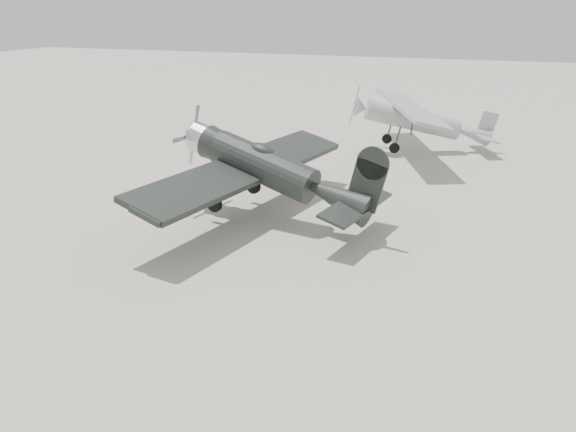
# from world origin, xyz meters

# --- Properties ---
(ground) EXTENTS (160.00, 160.00, 0.00)m
(ground) POSITION_xyz_m (0.00, 0.00, 0.00)
(ground) COLOR #A59F93
(ground) RESTS_ON ground
(lowwing_monoplane) EXTENTS (8.42, 11.70, 3.75)m
(lowwing_monoplane) POSITION_xyz_m (-1.48, 5.62, 1.99)
(lowwing_monoplane) COLOR black
(lowwing_monoplane) RESTS_ON ground
(highwing_monoplane) EXTENTS (8.16, 11.09, 3.20)m
(highwing_monoplane) POSITION_xyz_m (2.04, 18.47, 2.00)
(highwing_monoplane) COLOR gray
(highwing_monoplane) RESTS_ON ground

